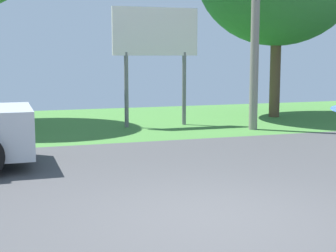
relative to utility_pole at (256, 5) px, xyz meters
The scene contains 3 objects.
ground_plane 6.88m from the utility_pole, 135.73° to the right, with size 40.00×22.00×0.20m.
utility_pole is the anchor object (origin of this frame).
roadside_billboard 3.05m from the utility_pole, 147.10° to the left, with size 2.60×0.12×3.50m.
Camera 1 is at (-2.62, -6.03, 2.14)m, focal length 54.86 mm.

